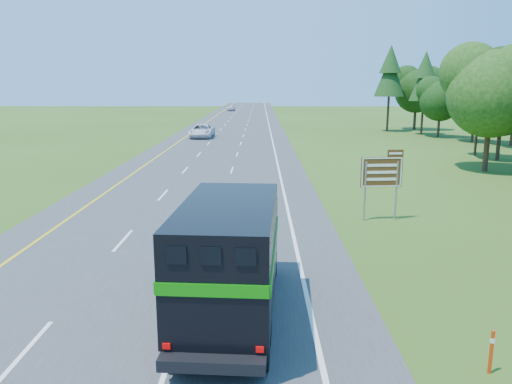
% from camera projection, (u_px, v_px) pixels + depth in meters
% --- Properties ---
extents(road, '(15.00, 260.00, 0.04)m').
position_uv_depth(road, '(226.00, 141.00, 59.40)').
color(road, '#38383A').
rests_on(road, ground).
extents(lane_markings, '(11.15, 260.00, 0.01)m').
position_uv_depth(lane_markings, '(226.00, 141.00, 59.40)').
color(lane_markings, yellow).
rests_on(lane_markings, road).
extents(horse_truck, '(2.89, 7.94, 3.46)m').
position_uv_depth(horse_truck, '(231.00, 254.00, 13.96)').
color(horse_truck, black).
rests_on(horse_truck, road).
extents(white_suv, '(2.87, 6.06, 1.67)m').
position_uv_depth(white_suv, '(202.00, 131.00, 62.76)').
color(white_suv, silver).
rests_on(white_suv, road).
extents(far_car, '(1.99, 4.35, 1.45)m').
position_uv_depth(far_car, '(231.00, 108.00, 127.60)').
color(far_car, '#B2B1B8').
rests_on(far_car, road).
extents(exit_sign, '(2.06, 0.25, 3.49)m').
position_uv_depth(exit_sign, '(382.00, 175.00, 24.18)').
color(exit_sign, gray).
rests_on(exit_sign, ground).
extents(delineator, '(0.09, 0.05, 1.07)m').
position_uv_depth(delineator, '(491.00, 351.00, 11.42)').
color(delineator, red).
rests_on(delineator, ground).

